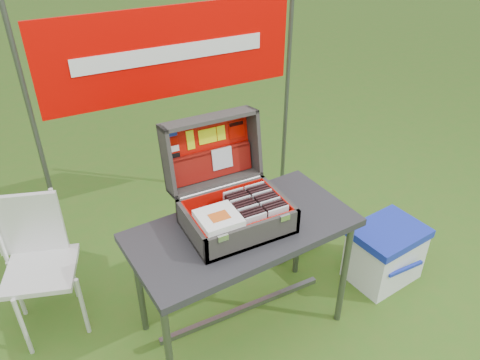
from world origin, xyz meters
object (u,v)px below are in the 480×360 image
table (243,278)px  suitcase (231,181)px  chair (41,272)px  cardboard_box (297,227)px  cooler (385,253)px

table → suitcase: 0.60m
chair → cardboard_box: 1.59m
cooler → chair: bearing=156.6°
chair → cardboard_box: (1.58, -0.11, -0.19)m
cardboard_box → table: bearing=-153.8°
cardboard_box → chair: bearing=169.8°
chair → cooler: bearing=1.0°
chair → suitcase: bearing=-7.7°
suitcase → chair: size_ratio=0.65×
cooler → cardboard_box: 0.58m
cooler → cardboard_box: size_ratio=1.06×
cooler → chair: size_ratio=0.55×
table → cardboard_box: size_ratio=2.75×
table → cardboard_box: table is taller
table → cooler: (0.98, -0.07, -0.16)m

